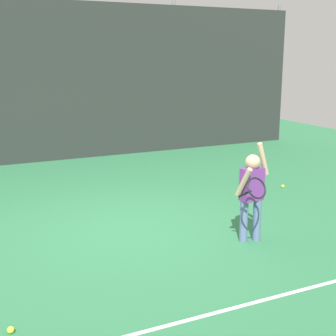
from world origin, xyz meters
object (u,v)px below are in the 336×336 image
at_px(tennis_player, 252,190).
at_px(tennis_ball_2, 249,165).
at_px(tennis_ball_0, 11,330).
at_px(tennis_ball_3, 283,186).

relative_size(tennis_player, tennis_ball_2, 20.46).
height_order(tennis_ball_0, tennis_ball_2, same).
xyz_separation_m(tennis_player, tennis_ball_0, (-3.26, -0.89, -0.69)).
bearing_deg(tennis_ball_2, tennis_player, -124.76).
bearing_deg(tennis_ball_0, tennis_ball_2, 38.32).
bearing_deg(tennis_ball_3, tennis_player, -137.59).
xyz_separation_m(tennis_player, tennis_ball_3, (2.14, 1.95, -0.69)).
distance_m(tennis_ball_0, tennis_ball_3, 6.10).
height_order(tennis_ball_2, tennis_ball_3, same).
bearing_deg(tennis_ball_3, tennis_ball_0, -152.19).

